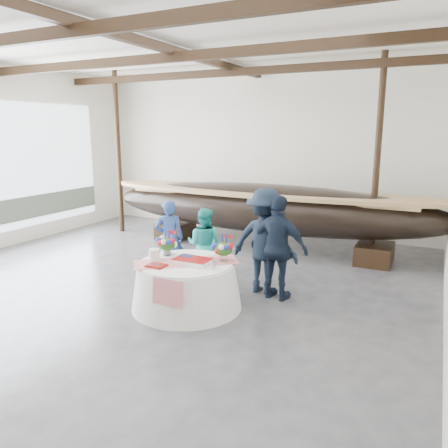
% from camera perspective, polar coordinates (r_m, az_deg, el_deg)
% --- Properties ---
extents(floor, '(10.00, 12.00, 0.01)m').
position_cam_1_polar(floor, '(8.07, -11.97, -9.28)').
color(floor, '#3D3D42').
rests_on(floor, ground).
extents(wall_back, '(10.00, 0.02, 4.50)m').
position_cam_1_polar(wall_back, '(12.77, 4.62, 9.20)').
color(wall_back, silver).
rests_on(wall_back, ground).
extents(ceiling, '(10.00, 12.00, 0.01)m').
position_cam_1_polar(ceiling, '(7.68, -13.59, 23.75)').
color(ceiling, white).
rests_on(ceiling, wall_back).
extents(pavilion_structure, '(9.80, 11.76, 4.50)m').
position_cam_1_polar(pavilion_structure, '(8.16, -9.99, 19.66)').
color(pavilion_structure, black).
rests_on(pavilion_structure, ground).
extents(longboat_display, '(8.72, 1.74, 1.63)m').
position_cam_1_polar(longboat_display, '(10.73, 5.41, 2.10)').
color(longboat_display, black).
rests_on(longboat_display, ground).
extents(banquet_table, '(1.84, 1.84, 0.79)m').
position_cam_1_polar(banquet_table, '(7.36, -4.90, -7.92)').
color(banquet_table, white).
rests_on(banquet_table, ground).
extents(tabletop_items, '(1.68, 1.48, 0.40)m').
position_cam_1_polar(tabletop_items, '(7.36, -4.58, -3.47)').
color(tabletop_items, red).
rests_on(tabletop_items, banquet_table).
extents(guest_woman_blue, '(0.68, 0.64, 1.57)m').
position_cam_1_polar(guest_woman_blue, '(8.83, -7.16, -1.88)').
color(guest_woman_blue, navy).
rests_on(guest_woman_blue, ground).
extents(guest_woman_teal, '(0.77, 0.64, 1.45)m').
position_cam_1_polar(guest_woman_teal, '(8.54, -2.62, -2.70)').
color(guest_woman_teal, teal).
rests_on(guest_woman_teal, ground).
extents(guest_man_left, '(1.27, 0.76, 1.92)m').
position_cam_1_polar(guest_man_left, '(7.90, 5.34, -2.23)').
color(guest_man_left, black).
rests_on(guest_man_left, ground).
extents(guest_man_right, '(1.14, 0.61, 1.85)m').
position_cam_1_polar(guest_man_right, '(7.60, 7.13, -3.14)').
color(guest_man_right, black).
rests_on(guest_man_right, ground).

